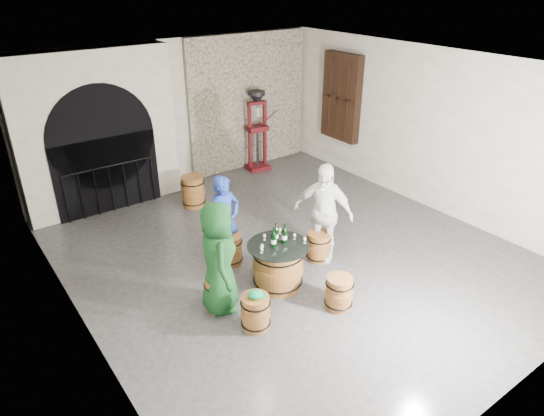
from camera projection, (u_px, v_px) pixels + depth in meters
ground at (289, 252)px, 8.54m from camera, size 8.00×8.00×0.00m
wall_back at (179, 114)px, 10.72m from camera, size 8.00×0.00×8.00m
wall_front at (533, 286)px, 4.94m from camera, size 8.00×0.00×8.00m
wall_left at (68, 230)px, 5.98m from camera, size 0.00×8.00×8.00m
wall_right at (428, 130)px, 9.68m from camera, size 0.00×8.00×8.00m
ceiling at (293, 67)px, 7.11m from camera, size 8.00×8.00×0.00m
stone_facing_panel at (248, 102)px, 11.63m from camera, size 3.20×0.12×3.18m
arched_opening at (97, 133)px, 9.53m from camera, size 3.10×0.60×3.19m
shuttered_window at (341, 97)px, 11.26m from camera, size 0.23×1.10×2.00m
barrel_table at (278, 266)px, 7.50m from camera, size 0.95×0.95×0.74m
barrel_stool_left at (218, 293)px, 7.06m from camera, size 0.42×0.42×0.51m
barrel_stool_far at (230, 250)px, 8.15m from camera, size 0.42×0.42×0.51m
barrel_stool_right at (319, 246)px, 8.24m from camera, size 0.42×0.42×0.51m
barrel_stool_near_right at (339, 293)px, 7.07m from camera, size 0.42×0.42×0.51m
barrel_stool_near_left at (256, 312)px, 6.67m from camera, size 0.42×0.42×0.51m
green_cap at (256, 294)px, 6.54m from camera, size 0.24×0.20×0.11m
person_green at (218, 258)px, 6.81m from camera, size 0.83×0.98×1.70m
person_blue at (225, 220)px, 7.97m from camera, size 0.61×0.44×1.56m
person_white at (323, 213)px, 8.02m from camera, size 0.86×1.10×1.74m
wine_bottle_left at (274, 240)px, 7.23m from camera, size 0.08×0.08×0.32m
wine_bottle_center at (284, 235)px, 7.34m from camera, size 0.08×0.08×0.32m
wine_bottle_right at (276, 234)px, 7.37m from camera, size 0.08×0.08×0.32m
tasting_glass_a at (261, 250)px, 7.12m from camera, size 0.05×0.05×0.10m
tasting_glass_b at (295, 237)px, 7.47m from camera, size 0.05×0.05×0.10m
tasting_glass_c at (264, 237)px, 7.45m from camera, size 0.05×0.05×0.10m
tasting_glass_d at (280, 231)px, 7.62m from camera, size 0.05×0.05×0.10m
tasting_glass_e at (305, 240)px, 7.37m from camera, size 0.05×0.05×0.10m
tasting_glass_f at (262, 247)px, 7.18m from camera, size 0.05×0.05×0.10m
side_barrel at (193, 191)px, 10.08m from camera, size 0.50×0.50×0.66m
corking_press at (257, 125)px, 11.58m from camera, size 0.81×0.49×1.94m
control_box at (259, 112)px, 11.81m from camera, size 0.18×0.10×0.22m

